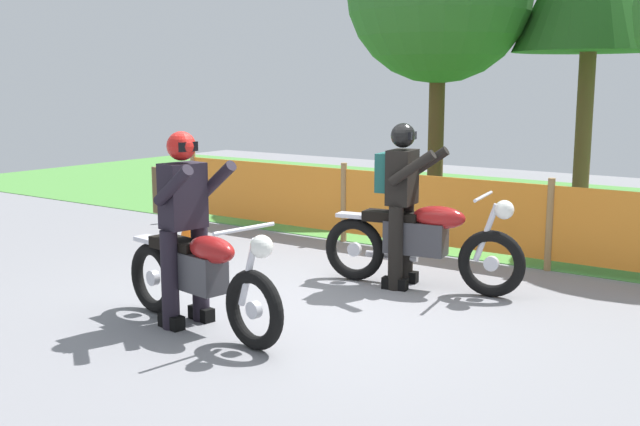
# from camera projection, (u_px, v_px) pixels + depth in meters

# --- Properties ---
(ground) EXTENTS (24.00, 24.00, 0.02)m
(ground) POSITION_uv_depth(u_px,v_px,m) (312.00, 306.00, 7.26)
(ground) COLOR gray
(grass_verge) EXTENTS (24.00, 7.65, 0.01)m
(grass_verge) POSITION_uv_depth(u_px,v_px,m) (543.00, 212.00, 12.44)
(grass_verge) COLOR #4C8C3D
(grass_verge) RESTS_ON ground
(barrier_fence) EXTENTS (8.35, 0.08, 1.05)m
(barrier_fence) POSITION_uv_depth(u_px,v_px,m) (438.00, 211.00, 9.27)
(barrier_fence) COLOR #997547
(barrier_fence) RESTS_ON ground
(motorcycle_lead) EXTENTS (2.13, 0.64, 1.01)m
(motorcycle_lead) POSITION_uv_depth(u_px,v_px,m) (422.00, 241.00, 7.76)
(motorcycle_lead) COLOR black
(motorcycle_lead) RESTS_ON ground
(motorcycle_trailing) EXTENTS (2.06, 0.67, 0.98)m
(motorcycle_trailing) POSITION_uv_depth(u_px,v_px,m) (200.00, 276.00, 6.46)
(motorcycle_trailing) COLOR black
(motorcycle_trailing) RESTS_ON ground
(rider_lead) EXTENTS (0.73, 0.61, 1.69)m
(rider_lead) POSITION_uv_depth(u_px,v_px,m) (401.00, 195.00, 7.78)
(rider_lead) COLOR black
(rider_lead) RESTS_ON ground
(rider_trailing) EXTENTS (0.73, 0.61, 1.69)m
(rider_trailing) POSITION_uv_depth(u_px,v_px,m) (183.00, 217.00, 6.53)
(rider_trailing) COLOR black
(rider_trailing) RESTS_ON ground
(traffic_cone) EXTENTS (0.32, 0.32, 0.53)m
(traffic_cone) POSITION_uv_depth(u_px,v_px,m) (188.00, 226.00, 9.80)
(traffic_cone) COLOR black
(traffic_cone) RESTS_ON ground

